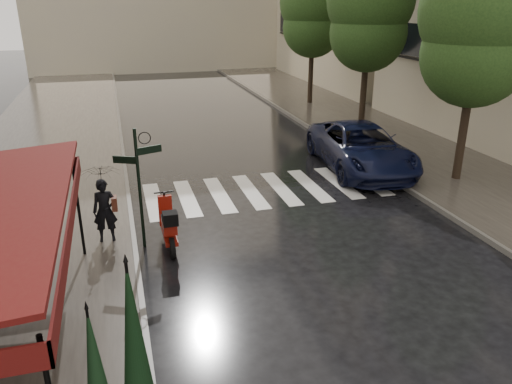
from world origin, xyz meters
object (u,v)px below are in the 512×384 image
pedestrian_with_umbrella (101,181)px  parasol_back (95,369)px  scooter (169,226)px  parked_car (361,147)px  parasol_front (134,339)px

pedestrian_with_umbrella → parasol_back: (-0.10, -6.42, -0.44)m
scooter → parked_car: parked_car is taller
scooter → parasol_front: (-1.07, -5.71, 1.01)m
pedestrian_with_umbrella → parasol_front: (0.44, -6.30, -0.15)m
parasol_front → scooter: bearing=79.4°
parasol_back → scooter: bearing=74.6°
parked_car → pedestrian_with_umbrella: bearing=-151.4°
pedestrian_with_umbrella → parasol_back: size_ratio=1.11×
parked_car → parasol_back: size_ratio=2.68×
parasol_front → pedestrian_with_umbrella: bearing=94.0°
parasol_front → parasol_back: 0.63m
parked_car → parasol_front: bearing=-124.7°
parasol_front → parasol_back: bearing=-167.6°
parked_car → parasol_front: size_ratio=2.15×
parasol_front → parked_car: bearing=49.4°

